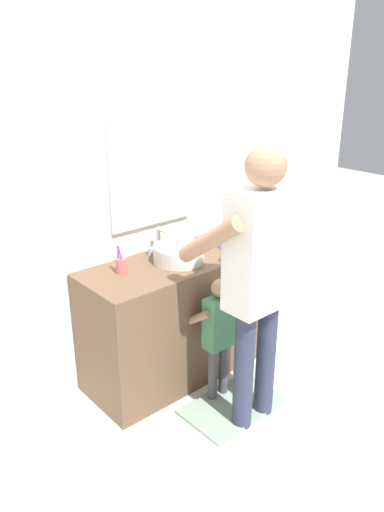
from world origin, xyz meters
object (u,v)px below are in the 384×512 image
object	(u,v)px
child_toddler	(218,329)
soap_bottle	(223,239)
adult_parent	(258,267)
toothbrush_cup	(121,264)

from	to	relation	value
child_toddler	soap_bottle	bearing A→B (deg)	43.33
soap_bottle	adult_parent	size ratio (longest dim) A/B	0.10
toothbrush_cup	child_toddler	xyz separation A→B (m)	(0.39, -0.48, -0.40)
toothbrush_cup	soap_bottle	xyz separation A→B (m)	(0.78, -0.11, 0.01)
toothbrush_cup	child_toddler	bearing A→B (deg)	-51.05
soap_bottle	child_toddler	bearing A→B (deg)	-136.67
toothbrush_cup	soap_bottle	bearing A→B (deg)	-7.91
child_toddler	adult_parent	size ratio (longest dim) A/B	0.50
toothbrush_cup	soap_bottle	distance (m)	0.79
toothbrush_cup	child_toddler	distance (m)	0.73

